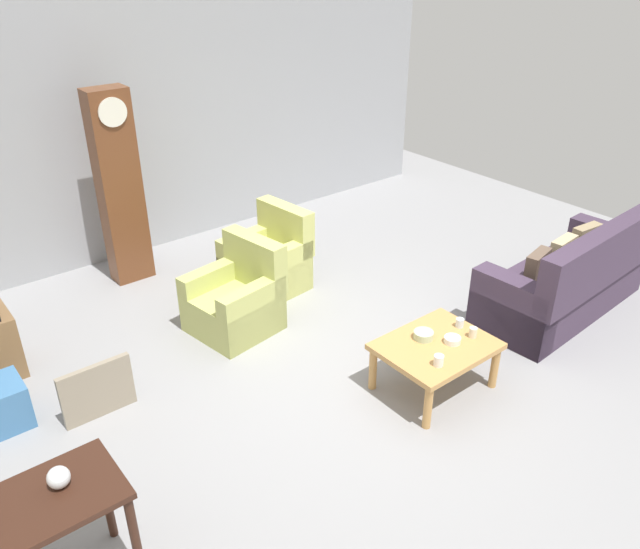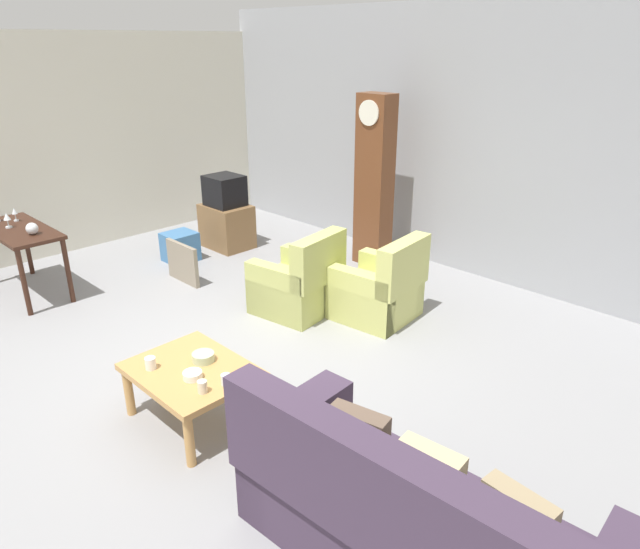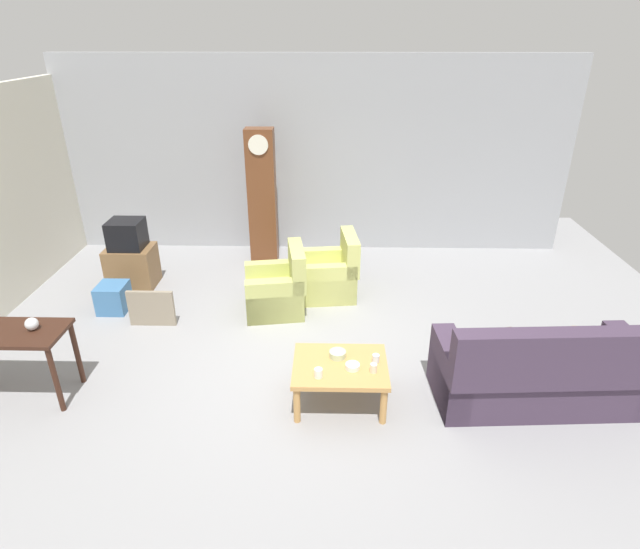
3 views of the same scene
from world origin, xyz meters
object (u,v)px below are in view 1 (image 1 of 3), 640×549
at_px(armchair_olive_near, 237,301).
at_px(console_table_dark, 5,535).
at_px(coffee_table_wood, 436,350).
at_px(armchair_olive_far, 268,263).
at_px(cup_blue_rimmed, 460,323).
at_px(cup_white_porcelain, 439,360).
at_px(storage_box_blue, 1,405).
at_px(glass_dome_cloche, 59,477).
at_px(couch_floral, 568,281).
at_px(cup_cream_tall, 473,332).
at_px(grandfather_clock, 119,188).
at_px(framed_picture_leaning, 97,391).
at_px(bowl_white_stacked, 452,340).
at_px(bowl_shallow_green, 424,335).

xyz_separation_m(armchair_olive_near, console_table_dark, (-2.61, -1.88, 0.37)).
bearing_deg(console_table_dark, coffee_table_wood, -0.33).
bearing_deg(armchair_olive_far, cup_blue_rimmed, -78.68).
height_order(cup_white_porcelain, cup_blue_rimmed, cup_white_porcelain).
height_order(storage_box_blue, glass_dome_cloche, glass_dome_cloche).
xyz_separation_m(couch_floral, cup_cream_tall, (-1.73, -0.15, 0.15)).
bearing_deg(console_table_dark, armchair_olive_far, 35.46).
xyz_separation_m(grandfather_clock, glass_dome_cloche, (-1.89, -3.54, -0.24)).
distance_m(armchair_olive_near, grandfather_clock, 1.91).
xyz_separation_m(coffee_table_wood, storage_box_blue, (-3.09, 1.85, -0.20)).
bearing_deg(cup_white_porcelain, console_table_dark, 175.82).
height_order(console_table_dark, glass_dome_cloche, glass_dome_cloche).
bearing_deg(armchair_olive_near, storage_box_blue, -178.71).
height_order(coffee_table_wood, glass_dome_cloche, glass_dome_cloche).
height_order(couch_floral, framed_picture_leaning, couch_floral).
bearing_deg(bowl_white_stacked, couch_floral, 2.88).
relative_size(armchair_olive_far, cup_white_porcelain, 9.73).
bearing_deg(bowl_shallow_green, bowl_white_stacked, -53.13).
relative_size(console_table_dark, cup_cream_tall, 14.09).
height_order(coffee_table_wood, cup_white_porcelain, cup_white_porcelain).
xyz_separation_m(armchair_olive_near, cup_white_porcelain, (0.61, -2.12, 0.20)).
bearing_deg(console_table_dark, bowl_white_stacked, -1.42).
xyz_separation_m(storage_box_blue, cup_cream_tall, (3.42, -1.97, 0.31)).
relative_size(coffee_table_wood, cup_white_porcelain, 10.16).
relative_size(framed_picture_leaning, bowl_white_stacked, 4.19).
height_order(coffee_table_wood, bowl_white_stacked, bowl_white_stacked).
relative_size(glass_dome_cloche, cup_cream_tall, 1.41).
xyz_separation_m(console_table_dark, cup_white_porcelain, (3.22, -0.24, -0.17)).
relative_size(cup_white_porcelain, cup_cream_tall, 1.02).
bearing_deg(storage_box_blue, armchair_olive_far, 10.31).
xyz_separation_m(coffee_table_wood, grandfather_clock, (-1.21, 3.60, 0.70)).
bearing_deg(storage_box_blue, cup_blue_rimmed, -27.45).
relative_size(grandfather_clock, glass_dome_cloche, 16.67).
bearing_deg(couch_floral, bowl_white_stacked, -177.12).
relative_size(armchair_olive_near, armchair_olive_far, 1.00).
height_order(armchair_olive_far, bowl_white_stacked, armchair_olive_far).
height_order(grandfather_clock, glass_dome_cloche, grandfather_clock).
bearing_deg(grandfather_clock, cup_white_porcelain, -75.35).
bearing_deg(bowl_shallow_green, armchair_olive_near, 114.33).
relative_size(armchair_olive_near, console_table_dark, 0.71).
bearing_deg(framed_picture_leaning, armchair_olive_far, 21.64).
height_order(cup_white_porcelain, bowl_white_stacked, cup_white_porcelain).
bearing_deg(grandfather_clock, storage_box_blue, -137.04).
bearing_deg(couch_floral, cup_blue_rimmed, 179.08).
bearing_deg(armchair_olive_near, cup_cream_tall, -60.30).
relative_size(couch_floral, coffee_table_wood, 2.24).
bearing_deg(bowl_shallow_green, cup_cream_tall, -35.39).
bearing_deg(cup_white_porcelain, storage_box_blue, 144.29).
xyz_separation_m(grandfather_clock, storage_box_blue, (-1.88, -1.75, -0.90)).
relative_size(couch_floral, framed_picture_leaning, 3.58).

